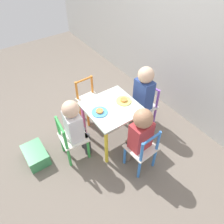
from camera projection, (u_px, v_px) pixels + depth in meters
ground_plane at (112, 138)px, 2.56m from camera, size 6.00×6.00×0.00m
house_wall at (197, 4)px, 2.07m from camera, size 6.00×0.06×2.60m
kids_table at (112, 113)px, 2.28m from camera, size 0.52×0.52×0.50m
chair_purple at (145, 106)px, 2.57m from camera, size 0.26×0.26×0.53m
chair_green at (72, 139)px, 2.21m from camera, size 0.29×0.29×0.53m
chair_blue at (142, 150)px, 2.11m from camera, size 0.28×0.28×0.53m
chair_orange at (89, 100)px, 2.65m from camera, size 0.27×0.27×0.53m
child_back at (143, 93)px, 2.39m from camera, size 0.20×0.22×0.81m
child_front at (75, 125)px, 2.11m from camera, size 0.21×0.22×0.74m
child_right at (140, 133)px, 2.01m from camera, size 0.23×0.21×0.75m
plate_back at (124, 101)px, 2.27m from camera, size 0.16×0.16×0.03m
plate_front at (100, 112)px, 2.15m from camera, size 0.16×0.16×0.03m
storage_bin at (36, 155)px, 2.30m from camera, size 0.31×0.21×0.14m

